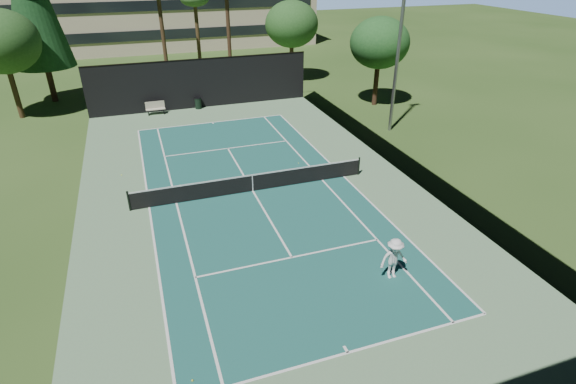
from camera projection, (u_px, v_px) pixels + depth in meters
name	position (u px, v px, depth m)	size (l,w,h in m)	color
ground	(253.00, 191.00, 24.53)	(160.00, 160.00, 0.00)	#314F1D
apron_slab	(253.00, 191.00, 24.53)	(18.00, 32.00, 0.01)	#648D62
court_surface	(253.00, 191.00, 24.53)	(10.97, 23.77, 0.01)	#1C5A53
court_lines	(253.00, 191.00, 24.52)	(11.07, 23.87, 0.01)	white
tennis_net	(252.00, 182.00, 24.27)	(12.90, 0.10, 1.10)	black
fence	(251.00, 157.00, 23.64)	(18.04, 32.05, 4.03)	black
player	(394.00, 259.00, 17.65)	(1.16, 0.67, 1.80)	white
tennis_ball_a	(192.00, 380.00, 13.65)	(0.07, 0.07, 0.07)	gold
tennis_ball_b	(181.00, 185.00, 25.07)	(0.08, 0.08, 0.08)	#CDEA35
tennis_ball_c	(299.00, 163.00, 27.75)	(0.06, 0.06, 0.06)	#D3EC35
tennis_ball_d	(122.00, 175.00, 26.25)	(0.07, 0.07, 0.07)	#EBF537
park_bench	(155.00, 108.00, 35.98)	(1.50, 0.45, 1.02)	beige
trash_bin	(198.00, 103.00, 37.29)	(0.56, 0.56, 0.95)	black
palm_b	(195.00, 2.00, 43.17)	(2.80, 2.80, 8.42)	#4E3921
decid_tree_a	(292.00, 24.00, 43.19)	(5.12, 5.12, 7.62)	#49341F
decid_tree_b	(380.00, 43.00, 36.17)	(4.80, 4.80, 7.14)	#442B1D
decid_tree_c	(1.00, 42.00, 32.79)	(5.44, 5.44, 8.09)	#49351F
campus_building	(163.00, 14.00, 60.88)	(40.50, 12.50, 8.30)	beige
light_pole	(400.00, 39.00, 29.94)	(0.90, 0.25, 12.22)	gray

